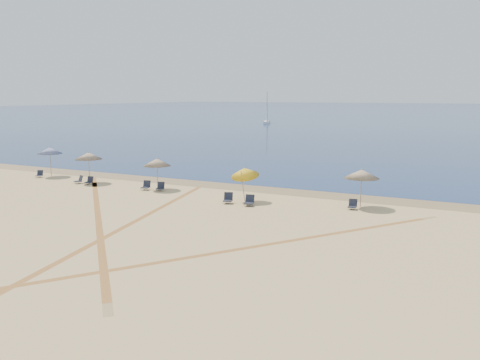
% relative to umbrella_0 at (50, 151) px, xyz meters
% --- Properties ---
extents(ocean, '(500.00, 500.00, 0.00)m').
position_rel_umbrella_0_xyz_m(ocean, '(18.89, 203.58, -2.22)').
color(ocean, '#0C2151').
rests_on(ocean, ground).
extents(wet_sand, '(500.00, 500.00, 0.00)m').
position_rel_umbrella_0_xyz_m(wet_sand, '(18.89, 2.58, -2.22)').
color(wet_sand, olive).
rests_on(wet_sand, ground).
extents(umbrella_0, '(2.07, 2.07, 2.57)m').
position_rel_umbrella_0_xyz_m(umbrella_0, '(0.00, 0.00, 0.00)').
color(umbrella_0, gray).
rests_on(umbrella_0, ground).
extents(umbrella_1, '(2.14, 2.14, 2.51)m').
position_rel_umbrella_0_xyz_m(umbrella_1, '(5.29, -1.03, -0.06)').
color(umbrella_1, gray).
rests_on(umbrella_1, ground).
extents(umbrella_2, '(2.03, 2.03, 2.37)m').
position_rel_umbrella_0_xyz_m(umbrella_2, '(11.81, -0.95, -0.20)').
color(umbrella_2, gray).
rests_on(umbrella_2, ground).
extents(umbrella_3, '(1.86, 1.94, 2.48)m').
position_rel_umbrella_0_xyz_m(umbrella_3, '(19.46, -1.91, -0.27)').
color(umbrella_3, gray).
rests_on(umbrella_3, ground).
extents(umbrella_4, '(2.19, 2.19, 2.45)m').
position_rel_umbrella_0_xyz_m(umbrella_4, '(26.77, -0.33, -0.12)').
color(umbrella_4, gray).
rests_on(umbrella_4, ground).
extents(chair_0, '(0.68, 0.73, 0.60)m').
position_rel_umbrella_0_xyz_m(chair_0, '(-0.40, -0.91, -1.96)').
color(chair_0, black).
rests_on(chair_0, ground).
extents(chair_1, '(0.72, 0.77, 0.63)m').
position_rel_umbrella_0_xyz_m(chair_1, '(4.75, -1.63, -1.95)').
color(chair_1, black).
rests_on(chair_1, ground).
extents(chair_2, '(0.56, 0.64, 0.61)m').
position_rel_umbrella_0_xyz_m(chair_2, '(5.77, -1.59, -1.96)').
color(chair_2, black).
rests_on(chair_2, ground).
extents(chair_3, '(0.66, 0.74, 0.68)m').
position_rel_umbrella_0_xyz_m(chair_3, '(11.16, -1.49, -1.93)').
color(chair_3, black).
rests_on(chair_3, ground).
extents(chair_4, '(0.68, 0.74, 0.64)m').
position_rel_umbrella_0_xyz_m(chair_4, '(12.34, -1.33, -1.95)').
color(chair_4, black).
rests_on(chair_4, ground).
extents(chair_5, '(0.75, 0.82, 0.69)m').
position_rel_umbrella_0_xyz_m(chair_5, '(18.77, -2.94, -1.92)').
color(chair_5, black).
rests_on(chair_5, ground).
extents(chair_6, '(0.70, 0.78, 0.69)m').
position_rel_umbrella_0_xyz_m(chair_6, '(20.33, -3.01, -1.92)').
color(chair_6, black).
rests_on(chair_6, ground).
extents(chair_7, '(0.56, 0.64, 0.61)m').
position_rel_umbrella_0_xyz_m(chair_7, '(26.47, -1.11, -1.96)').
color(chair_7, black).
rests_on(chair_7, ground).
extents(sailboat_2, '(2.90, 5.31, 7.69)m').
position_rel_umbrella_0_xyz_m(sailboat_2, '(-14.49, 82.15, 0.10)').
color(sailboat_2, white).
rests_on(sailboat_2, ocean).
extents(tire_tracks, '(49.65, 43.99, 0.00)m').
position_rel_umbrella_0_xyz_m(tire_tracks, '(17.58, -11.23, -2.23)').
color(tire_tracks, tan).
rests_on(tire_tracks, ground).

